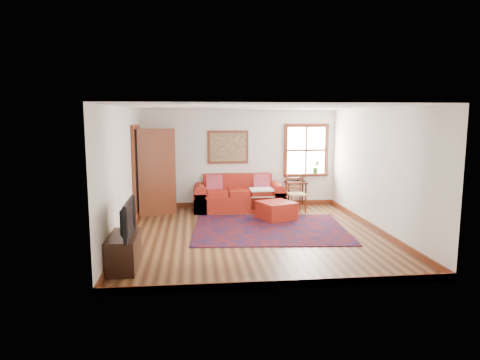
{
  "coord_description": "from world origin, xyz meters",
  "views": [
    {
      "loc": [
        -1.18,
        -8.18,
        2.32
      ],
      "look_at": [
        -0.22,
        0.6,
        1.01
      ],
      "focal_mm": 32.0,
      "sensor_mm": 36.0,
      "label": 1
    }
  ],
  "objects": [
    {
      "name": "window",
      "position": [
        1.78,
        2.7,
        1.31
      ],
      "size": [
        1.18,
        0.2,
        1.38
      ],
      "color": "white",
      "rests_on": "ground"
    },
    {
      "name": "room_envelope",
      "position": [
        0.0,
        0.02,
        1.65
      ],
      "size": [
        5.04,
        5.54,
        2.52
      ],
      "color": "silver",
      "rests_on": "ground"
    },
    {
      "name": "television",
      "position": [
        -2.25,
        -1.77,
        0.8
      ],
      "size": [
        0.13,
        0.97,
        0.56
      ],
      "primitive_type": "imported",
      "rotation": [
        0.0,
        0.0,
        1.57
      ],
      "color": "black",
      "rests_on": "media_cabinet"
    },
    {
      "name": "side_table",
      "position": [
        1.45,
        2.53,
        0.53
      ],
      "size": [
        0.54,
        0.41,
        0.65
      ],
      "color": "black",
      "rests_on": "ground"
    },
    {
      "name": "persian_rug",
      "position": [
        0.37,
        0.34,
        0.01
      ],
      "size": [
        3.32,
        2.74,
        0.02
      ],
      "primitive_type": "cube",
      "rotation": [
        0.0,
        0.0,
        -0.08
      ],
      "color": "#510C0B",
      "rests_on": "ground"
    },
    {
      "name": "framed_artwork",
      "position": [
        -0.3,
        2.71,
        1.55
      ],
      "size": [
        1.05,
        0.07,
        0.85
      ],
      "color": "maroon",
      "rests_on": "ground"
    },
    {
      "name": "candle_hurricane",
      "position": [
        -2.22,
        -1.3,
        0.61
      ],
      "size": [
        0.12,
        0.12,
        0.18
      ],
      "color": "silver",
      "rests_on": "media_cabinet"
    },
    {
      "name": "ground",
      "position": [
        0.0,
        0.0,
        0.0
      ],
      "size": [
        5.5,
        5.5,
        0.0
      ],
      "primitive_type": "plane",
      "color": "#3C1F10",
      "rests_on": "ground"
    },
    {
      "name": "media_cabinet",
      "position": [
        -2.27,
        -1.67,
        0.26
      ],
      "size": [
        0.43,
        0.95,
        0.52
      ],
      "primitive_type": "cube",
      "color": "black",
      "rests_on": "ground"
    },
    {
      "name": "ladder_back_chair",
      "position": [
        1.28,
        1.87,
        0.49
      ],
      "size": [
        0.48,
        0.46,
        0.91
      ],
      "color": "tan",
      "rests_on": "ground"
    },
    {
      "name": "red_leather_sofa",
      "position": [
        -0.07,
        2.31,
        0.29
      ],
      "size": [
        2.25,
        0.93,
        0.88
      ],
      "color": "maroon",
      "rests_on": "ground"
    },
    {
      "name": "red_ottoman",
      "position": [
        0.68,
        1.19,
        0.2
      ],
      "size": [
        0.94,
        0.94,
        0.41
      ],
      "primitive_type": "cube",
      "rotation": [
        0.0,
        0.0,
        0.4
      ],
      "color": "maroon",
      "rests_on": "ground"
    },
    {
      "name": "doorway",
      "position": [
        -2.21,
        1.78,
        1.07
      ],
      "size": [
        0.89,
        1.08,
        2.14
      ],
      "color": "black",
      "rests_on": "ground"
    }
  ]
}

